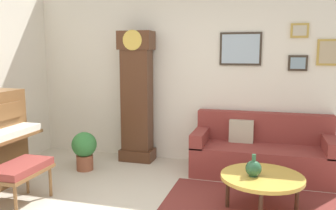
# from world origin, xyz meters

# --- Properties ---
(wall_back) EXTENTS (5.30, 0.13, 2.80)m
(wall_back) POSITION_xyz_m (0.02, 2.40, 1.40)
(wall_back) COLOR silver
(wall_back) RESTS_ON ground_plane
(piano_bench) EXTENTS (0.42, 0.70, 0.48)m
(piano_bench) POSITION_xyz_m (-1.44, 0.20, 0.41)
(piano_bench) COLOR brown
(piano_bench) RESTS_ON ground_plane
(grandfather_clock) EXTENTS (0.52, 0.34, 2.03)m
(grandfather_clock) POSITION_xyz_m (-0.80, 2.12, 0.96)
(grandfather_clock) COLOR #4C2B19
(grandfather_clock) RESTS_ON ground_plane
(couch) EXTENTS (1.90, 0.80, 0.84)m
(couch) POSITION_xyz_m (1.11, 1.99, 0.31)
(couch) COLOR maroon
(couch) RESTS_ON ground_plane
(coffee_table) EXTENTS (0.88, 0.88, 0.40)m
(coffee_table) POSITION_xyz_m (1.14, 0.78, 0.37)
(coffee_table) COLOR gold
(coffee_table) RESTS_ON ground_plane
(green_jug) EXTENTS (0.17, 0.17, 0.24)m
(green_jug) POSITION_xyz_m (1.05, 0.73, 0.49)
(green_jug) COLOR #234C33
(green_jug) RESTS_ON coffee_table
(potted_plant) EXTENTS (0.36, 0.36, 0.56)m
(potted_plant) POSITION_xyz_m (-1.37, 1.47, 0.32)
(potted_plant) COLOR #935138
(potted_plant) RESTS_ON ground_plane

